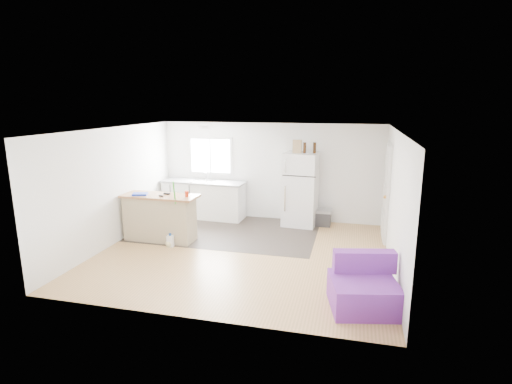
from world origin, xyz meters
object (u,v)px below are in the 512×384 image
cardboard_box (297,146)px  red_cup (187,194)px  cooler (320,217)px  mop (171,236)px  bottle_right (315,148)px  blue_tray (140,194)px  purple_seat (363,289)px  refrigerator (301,189)px  bottle_left (305,148)px  cleaner_jug (170,241)px  peninsula (160,217)px  kitchen_cabinets (204,199)px

cardboard_box → red_cup: bearing=-139.3°
cooler → red_cup: 3.31m
mop → bottle_right: 3.76m
mop → blue_tray: bearing=152.0°
red_cup → bottle_right: bearing=36.3°
purple_seat → refrigerator: bearing=98.6°
cooler → bottle_right: 1.68m
purple_seat → bottle_left: (-1.34, 3.66, 1.59)m
bottle_right → refrigerator: bearing=177.3°
cleaner_jug → red_cup: red_cup is taller
bottle_left → peninsula: bearing=-148.4°
refrigerator → red_cup: bearing=-135.1°
cooler → cardboard_box: (-0.58, -0.13, 1.69)m
blue_tray → cardboard_box: bearing=31.1°
cardboard_box → cleaner_jug: bearing=-137.4°
cooler → mop: 3.58m
peninsula → cleaner_jug: (0.39, -0.34, -0.38)m
mop → bottle_right: bottle_right is taller
cleaner_jug → mop: bearing=76.6°
cardboard_box → bottle_left: (0.17, -0.00, -0.02)m
blue_tray → mop: bearing=-15.9°
cooler → purple_seat: bearing=-76.5°
cleaner_jug → bottle_right: size_ratio=1.15×
cleaner_jug → blue_tray: blue_tray is taller
mop → blue_tray: (-0.77, 0.22, 0.78)m
cooler → blue_tray: (-3.62, -1.96, 0.81)m
peninsula → purple_seat: size_ratio=1.51×
red_cup → cardboard_box: size_ratio=0.40×
cooler → refrigerator: bearing=-171.9°
kitchen_cabinets → refrigerator: bearing=1.6°
red_cup → bottle_right: 3.11m
cardboard_box → blue_tray: bearing=-148.9°
kitchen_cabinets → peninsula: (-0.28, -1.85, 0.02)m
refrigerator → purple_seat: size_ratio=1.62×
kitchen_cabinets → bottle_right: size_ratio=8.59×
refrigerator → cooler: size_ratio=3.37×
peninsula → mop: bearing=-37.3°
refrigerator → cleaner_jug: refrigerator is taller
bottle_left → red_cup: bearing=-141.7°
peninsula → refrigerator: size_ratio=0.93×
cardboard_box → peninsula: bearing=-146.7°
kitchen_cabinets → cardboard_box: size_ratio=7.16×
bottle_right → peninsula: bearing=-149.7°
red_cup → bottle_left: bottle_left is taller
kitchen_cabinets → cooler: kitchen_cabinets is taller
blue_tray → bottle_right: size_ratio=1.20×
mop → bottle_left: 3.58m
cooler → cleaner_jug: size_ratio=1.80×
peninsula → refrigerator: refrigerator is taller
peninsula → bottle_right: size_ratio=6.49×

